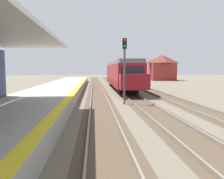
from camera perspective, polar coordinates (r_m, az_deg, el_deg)
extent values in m
cube|color=#999993|center=(12.27, -23.66, -6.03)|extent=(5.00, 80.00, 0.90)
cube|color=yellow|center=(11.66, -13.19, -4.03)|extent=(0.50, 80.00, 0.01)
cube|color=#4C3D2D|center=(15.64, -3.15, -4.85)|extent=(2.34, 120.00, 0.01)
cube|color=slate|center=(15.62, -5.80, -4.58)|extent=(0.08, 120.00, 0.15)
cube|color=slate|center=(15.67, -0.51, -4.53)|extent=(0.08, 120.00, 0.15)
cube|color=#4C3D2D|center=(16.11, 9.07, -4.61)|extent=(2.34, 120.00, 0.01)
cube|color=slate|center=(15.93, 6.56, -4.39)|extent=(0.08, 120.00, 0.15)
cube|color=slate|center=(16.28, 11.54, -4.26)|extent=(0.08, 120.00, 0.15)
cube|color=#4C3D2D|center=(17.24, 20.13, -4.21)|extent=(2.34, 120.00, 0.01)
cube|color=slate|center=(16.94, 17.93, -4.04)|extent=(0.08, 120.00, 0.15)
cube|color=slate|center=(17.54, 22.28, -3.86)|extent=(0.08, 120.00, 0.15)
cube|color=maroon|center=(30.20, 2.44, 4.05)|extent=(2.90, 18.00, 2.70)
cube|color=slate|center=(30.20, 2.45, 7.03)|extent=(2.67, 18.00, 0.44)
cube|color=black|center=(21.28, 5.56, 4.55)|extent=(2.32, 0.06, 1.21)
cube|color=maroon|center=(20.54, 5.94, 2.06)|extent=(2.78, 1.60, 1.49)
cube|color=black|center=(30.41, 5.18, 4.81)|extent=(0.04, 15.84, 0.86)
cylinder|color=#333333|center=(33.80, 1.67, 8.00)|extent=(0.06, 0.06, 0.90)
cube|color=black|center=(24.52, 4.17, -0.28)|extent=(2.17, 2.20, 0.72)
cube|color=black|center=(36.08, 1.24, 1.56)|extent=(2.17, 2.20, 0.72)
cylinder|color=#4C4C4C|center=(16.96, 3.33, 3.42)|extent=(0.16, 0.16, 4.40)
cube|color=black|center=(17.07, 3.38, 12.17)|extent=(0.32, 0.24, 0.80)
sphere|color=red|center=(16.96, 3.45, 12.97)|extent=(0.16, 0.16, 0.16)
sphere|color=green|center=(16.91, 3.45, 11.49)|extent=(0.16, 0.16, 0.16)
cube|color=maroon|center=(55.90, 13.23, 4.67)|extent=(6.00, 4.80, 4.40)
pyramid|color=maroon|center=(55.95, 13.31, 7.95)|extent=(6.60, 5.28, 2.00)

